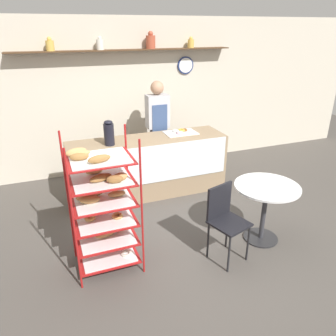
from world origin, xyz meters
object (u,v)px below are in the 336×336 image
object	(u,v)px
coffee_carafe	(109,133)
cafe_table	(266,199)
person_worker	(158,126)
donut_tray_counter	(180,132)
cafe_chair	(224,215)
pastry_rack	(103,205)

from	to	relation	value
coffee_carafe	cafe_table	bearing A→B (deg)	-47.32
person_worker	donut_tray_counter	xyz separation A→B (m)	(0.25, -0.41, -0.01)
person_worker	cafe_table	size ratio (longest dim) A/B	2.17
cafe_table	cafe_chair	bearing A→B (deg)	-170.27
donut_tray_counter	pastry_rack	bearing A→B (deg)	-134.46
cafe_table	donut_tray_counter	bearing A→B (deg)	100.73
cafe_table	donut_tray_counter	size ratio (longest dim) A/B	1.53
pastry_rack	cafe_chair	distance (m)	1.36
donut_tray_counter	cafe_chair	bearing A→B (deg)	-98.41
person_worker	cafe_chair	distance (m)	2.41
pastry_rack	person_worker	xyz separation A→B (m)	(1.35, 2.04, 0.18)
person_worker	cafe_chair	size ratio (longest dim) A/B	1.91
cafe_table	donut_tray_counter	distance (m)	1.92
pastry_rack	person_worker	world-z (taller)	person_worker
cafe_table	coffee_carafe	xyz separation A→B (m)	(-1.55, 1.68, 0.53)
pastry_rack	donut_tray_counter	size ratio (longest dim) A/B	3.02
person_worker	cafe_chair	xyz separation A→B (m)	(-0.04, -2.37, -0.40)
cafe_table	cafe_chair	xyz separation A→B (m)	(-0.64, -0.11, -0.02)
pastry_rack	donut_tray_counter	distance (m)	2.28
person_worker	coffee_carafe	world-z (taller)	person_worker
cafe_chair	donut_tray_counter	world-z (taller)	donut_tray_counter
pastry_rack	cafe_chair	xyz separation A→B (m)	(1.30, -0.34, -0.22)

